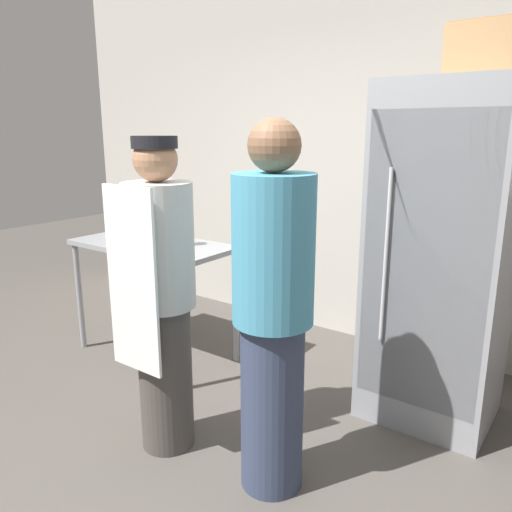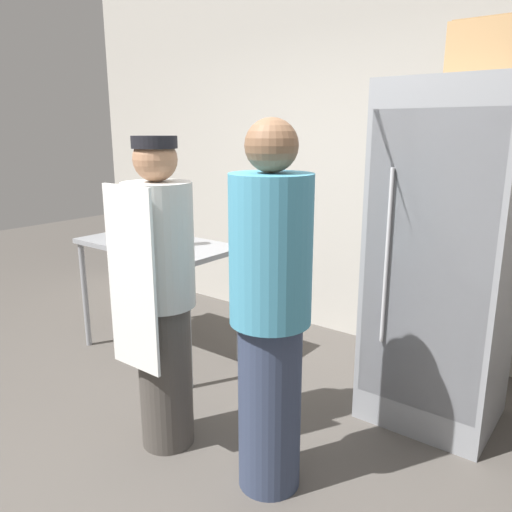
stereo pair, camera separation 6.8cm
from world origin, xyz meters
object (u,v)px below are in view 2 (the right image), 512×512
at_px(donut_box, 140,231).
at_px(person_customer, 270,312).
at_px(blender_pitcher, 178,229).
at_px(person_baker, 161,294).
at_px(cardboard_storage_box, 491,49).
at_px(refrigerator, 443,260).

xyz_separation_m(donut_box, person_customer, (1.78, -0.74, -0.04)).
bearing_deg(blender_pitcher, donut_box, 176.73).
relative_size(donut_box, person_customer, 0.16).
xyz_separation_m(blender_pitcher, person_baker, (0.69, -0.79, -0.13)).
bearing_deg(blender_pitcher, person_customer, -28.10).
distance_m(cardboard_storage_box, person_baker, 2.11).
height_order(blender_pitcher, cardboard_storage_box, cardboard_storage_box).
relative_size(refrigerator, blender_pitcher, 7.29).
bearing_deg(donut_box, cardboard_storage_box, 10.54).
distance_m(refrigerator, person_customer, 1.17).
relative_size(blender_pitcher, person_baker, 0.16).
bearing_deg(blender_pitcher, person_baker, -48.87).
height_order(cardboard_storage_box, person_customer, cardboard_storage_box).
bearing_deg(person_baker, refrigerator, 47.66).
height_order(refrigerator, cardboard_storage_box, cardboard_storage_box).
relative_size(person_baker, person_customer, 0.95).
bearing_deg(person_customer, person_baker, -173.21).
distance_m(cardboard_storage_box, person_customer, 1.76).
xyz_separation_m(refrigerator, person_customer, (-0.42, -1.09, -0.09)).
relative_size(cardboard_storage_box, person_customer, 0.21).
distance_m(donut_box, blender_pitcher, 0.45).
xyz_separation_m(donut_box, cardboard_storage_box, (2.32, 0.43, 1.16)).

